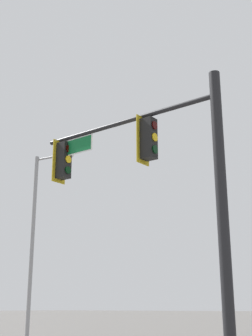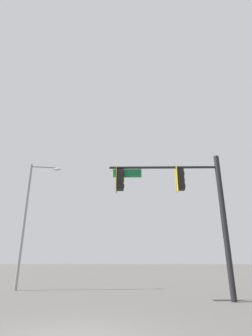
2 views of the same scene
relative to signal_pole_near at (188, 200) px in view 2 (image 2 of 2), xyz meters
name	(u,v)px [view 2 (image 2 of 2)]	position (x,y,z in m)	size (l,w,h in m)	color
signal_pole_near	(188,200)	(0.00, 0.00, 0.00)	(5.73, 0.58, 6.88)	black
street_lamp	(29,213)	(9.83, -4.59, 0.20)	(2.17, 0.56, 8.25)	gray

